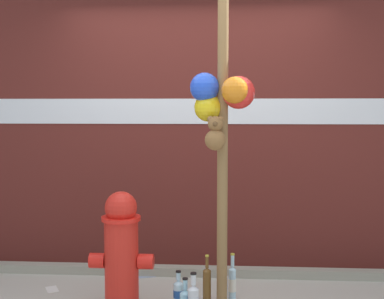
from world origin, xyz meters
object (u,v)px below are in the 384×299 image
object	(u,v)px
fire_hydrant	(121,251)
bottle_5	(178,293)
memorial_post	(222,72)
bottle_2	(223,286)
bottle_3	(232,284)
bottle_0	(207,287)

from	to	relation	value
fire_hydrant	bottle_5	world-z (taller)	fire_hydrant
memorial_post	bottle_5	bearing A→B (deg)	165.79
bottle_2	bottle_5	xyz separation A→B (m)	(-0.34, -0.14, -0.01)
bottle_3	fire_hydrant	bearing A→B (deg)	-169.26
bottle_3	bottle_5	size ratio (longest dim) A/B	1.43
fire_hydrant	bottle_5	size ratio (longest dim) A/B	3.17
bottle_0	bottle_5	xyz separation A→B (m)	(-0.22, 0.03, -0.06)
bottle_0	bottle_3	bearing A→B (deg)	27.29
bottle_0	bottle_5	distance (m)	0.23
bottle_5	bottle_3	bearing A→B (deg)	10.21
bottle_3	bottle_5	xyz separation A→B (m)	(-0.41, -0.07, -0.05)
bottle_2	fire_hydrant	bearing A→B (deg)	-163.46
fire_hydrant	bottle_3	distance (m)	0.90
bottle_0	bottle_5	world-z (taller)	bottle_0
fire_hydrant	bottle_2	world-z (taller)	fire_hydrant
bottle_0	bottle_2	world-z (taller)	bottle_0
bottle_2	memorial_post	bearing A→B (deg)	-93.27
fire_hydrant	bottle_0	distance (m)	0.71
bottle_3	bottle_5	distance (m)	0.42
bottle_3	bottle_5	bearing A→B (deg)	-169.79
bottle_2	bottle_5	world-z (taller)	bottle_2
memorial_post	bottle_0	bearing A→B (deg)	152.14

